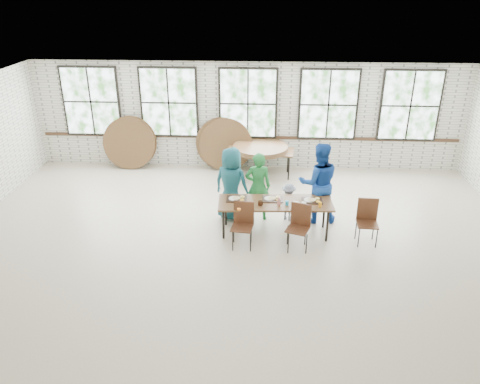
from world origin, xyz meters
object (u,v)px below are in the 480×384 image
object	(u,v)px
dining_table	(275,204)
storage_table	(260,152)
chair_near_left	(243,221)
chair_near_right	(299,223)

from	to	relation	value
dining_table	storage_table	bearing A→B (deg)	93.69
chair_near_left	storage_table	bearing A→B (deg)	93.90
chair_near_right	storage_table	world-z (taller)	chair_near_right
dining_table	chair_near_left	xyz separation A→B (m)	(-0.66, -0.52, -0.13)
chair_near_right	storage_table	distance (m)	3.86
chair_near_right	chair_near_left	bearing A→B (deg)	-160.24
dining_table	chair_near_left	world-z (taller)	chair_near_left
dining_table	chair_near_left	size ratio (longest dim) A/B	2.56
chair_near_right	storage_table	size ratio (longest dim) A/B	0.51
dining_table	chair_near_right	bearing A→B (deg)	-51.85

